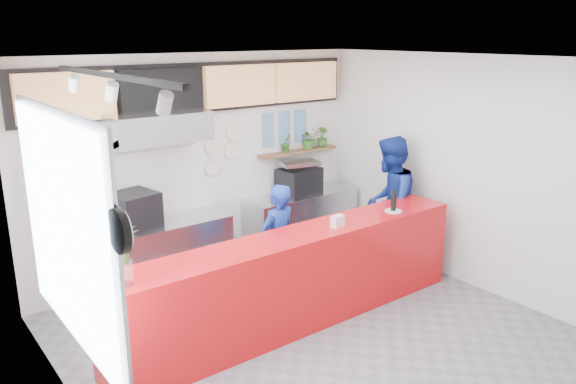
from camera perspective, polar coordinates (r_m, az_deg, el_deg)
floor at (r=6.41m, az=3.20°, el=-14.56°), size 5.00×5.00×0.00m
ceiling at (r=5.54m, az=3.69°, el=13.31°), size 5.00×5.00×0.00m
wall_back at (r=7.79m, az=-8.68°, el=2.75°), size 5.00×0.00×5.00m
wall_left at (r=4.66m, az=-20.74°, el=-7.21°), size 0.00×5.00×5.00m
wall_right at (r=7.62m, az=17.82°, el=1.86°), size 0.00×5.00×5.00m
service_counter at (r=6.43m, az=0.93°, el=-8.91°), size 4.50×0.60×1.10m
cream_band at (r=7.61m, az=-8.99°, el=10.83°), size 5.00×0.02×0.80m
prep_bench at (r=7.51m, az=-12.59°, el=-6.38°), size 1.80×0.60×0.90m
panini_oven at (r=7.16m, az=-15.39°, el=-1.88°), size 0.60×0.60×0.46m
extraction_hood at (r=7.01m, az=-13.25°, el=6.47°), size 1.20×0.70×0.35m
hood_lip at (r=7.04m, az=-13.15°, el=4.87°), size 1.20×0.69×0.31m
right_bench at (r=8.64m, az=1.31°, el=-2.99°), size 1.80×0.60×0.90m
espresso_machine at (r=8.43m, az=1.12°, el=1.11°), size 0.65×0.50×0.39m
espresso_tray at (r=8.37m, az=1.13°, el=2.96°), size 0.64×0.52×0.05m
herb_shelf at (r=8.58m, az=1.04°, el=4.13°), size 1.40×0.18×0.04m
menu_board_far_left at (r=6.85m, az=-21.60°, el=8.96°), size 1.10×0.10×0.55m
menu_board_mid_left at (r=7.25m, az=-12.69°, el=10.00°), size 1.10×0.10×0.55m
menu_board_mid_right at (r=7.81m, az=-4.85°, el=10.72°), size 1.10×0.10×0.55m
menu_board_far_right at (r=8.49m, az=1.86°, el=11.17°), size 1.10×0.10×0.55m
soffit at (r=7.59m, az=-8.86°, el=10.44°), size 4.80×0.04×0.65m
window_pane at (r=4.87m, az=-21.69°, el=-3.79°), size 0.04×2.20×1.90m
window_frame at (r=4.87m, az=-21.47°, el=-3.75°), size 0.03×2.30×2.00m
wall_clock_rim at (r=3.67m, az=-16.78°, el=-3.81°), size 0.05×0.30×0.30m
wall_clock_face at (r=3.68m, az=-16.34°, el=-3.72°), size 0.02×0.26×0.26m
track_rail at (r=4.45m, az=-17.59°, el=11.23°), size 0.05×2.40×0.04m
dec_plate_a at (r=7.79m, az=-7.68°, el=4.66°), size 0.24×0.03×0.24m
dec_plate_b at (r=7.96m, az=-5.78°, el=4.23°), size 0.24×0.03×0.24m
dec_plate_c at (r=7.85m, az=-7.60°, el=2.51°), size 0.24×0.03×0.24m
dec_plate_d at (r=7.94m, az=-5.52°, el=6.04°), size 0.24×0.03×0.24m
photo_frame_a at (r=8.26m, az=-2.03°, el=7.19°), size 0.20×0.02×0.25m
photo_frame_b at (r=8.43m, az=-0.35°, el=7.38°), size 0.20×0.02×0.25m
photo_frame_c at (r=8.61m, az=1.25°, el=7.56°), size 0.20×0.02×0.25m
photo_frame_d at (r=8.30m, az=-2.01°, el=5.48°), size 0.20×0.02×0.25m
photo_frame_e at (r=8.47m, az=-0.35°, el=5.71°), size 0.20×0.02×0.25m
photo_frame_f at (r=8.65m, az=1.24°, el=5.92°), size 0.20×0.02×0.25m
staff_center at (r=6.93m, az=-1.06°, el=-5.23°), size 0.60×0.44×1.50m
staff_right at (r=7.98m, az=10.21°, el=-1.14°), size 1.14×1.05×1.89m
herb_b at (r=8.41m, az=-0.17°, el=5.03°), size 0.20×0.18×0.29m
herb_c at (r=8.68m, az=2.19°, el=5.51°), size 0.33×0.30×0.33m
herb_d at (r=8.85m, az=3.52°, el=5.61°), size 0.20×0.19×0.30m
glass_vase at (r=5.19m, az=-16.44°, el=-7.90°), size 0.19×0.19×0.22m
basil_vase at (r=5.08m, az=-16.69°, el=-4.96°), size 0.37×0.33×0.35m
napkin_holder at (r=6.45m, az=5.05°, el=-2.98°), size 0.16×0.11×0.13m
white_plate at (r=7.11m, az=10.63°, el=-1.91°), size 0.23×0.23×0.02m
pepper_mill at (r=7.07m, az=10.68°, el=-0.86°), size 0.08×0.08×0.26m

